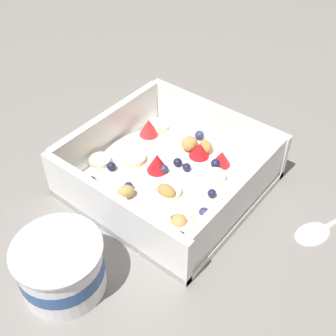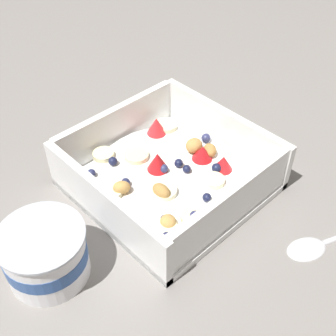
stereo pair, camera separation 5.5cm
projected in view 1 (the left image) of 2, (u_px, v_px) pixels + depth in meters
ground_plane at (177, 179)px, 0.58m from camera, size 2.40×2.40×0.00m
fruit_bowl at (168, 173)px, 0.56m from camera, size 0.22×0.22×0.07m
spoon at (330, 223)px, 0.52m from camera, size 0.08×0.17×0.01m
yogurt_cup at (61, 267)px, 0.44m from camera, size 0.09×0.09×0.06m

